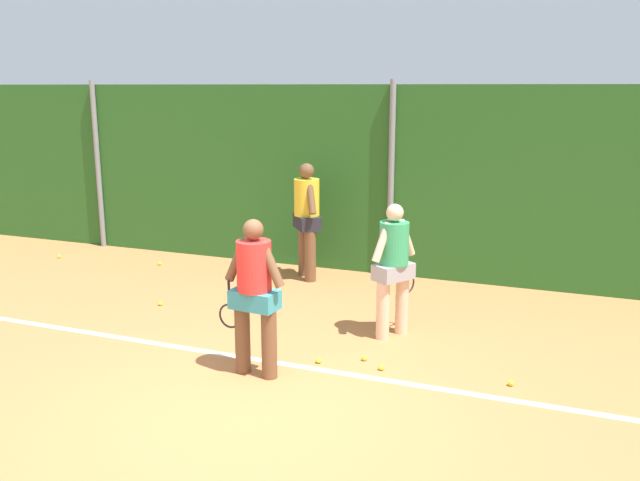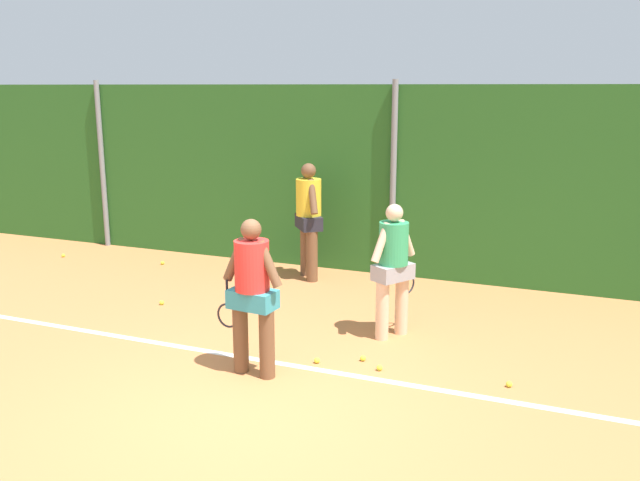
{
  "view_description": "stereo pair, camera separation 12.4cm",
  "coord_description": "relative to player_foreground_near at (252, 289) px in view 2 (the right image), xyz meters",
  "views": [
    {
      "loc": [
        2.86,
        -5.47,
        3.14
      ],
      "look_at": [
        -0.25,
        2.55,
        1.14
      ],
      "focal_mm": 37.57,
      "sensor_mm": 36.0,
      "label": 1
    },
    {
      "loc": [
        2.97,
        -5.43,
        3.14
      ],
      "look_at": [
        -0.25,
        2.55,
        1.14
      ],
      "focal_mm": 37.57,
      "sensor_mm": 36.0,
      "label": 2
    }
  ],
  "objects": [
    {
      "name": "ground_plane",
      "position": [
        0.31,
        0.82,
        -0.99
      ],
      "size": [
        31.52,
        31.52,
        0.0
      ],
      "primitive_type": "plane",
      "color": "#C67542"
    },
    {
      "name": "hedge_fence_backdrop",
      "position": [
        0.31,
        4.57,
        0.59
      ],
      "size": [
        20.49,
        0.25,
        3.16
      ],
      "primitive_type": "cube",
      "color": "#286023",
      "rests_on": "ground_plane"
    },
    {
      "name": "fence_post_left",
      "position": [
        -5.6,
        4.4,
        0.63
      ],
      "size": [
        0.1,
        0.1,
        3.24
      ],
      "primitive_type": "cylinder",
      "color": "gray",
      "rests_on": "ground_plane"
    },
    {
      "name": "fence_post_center",
      "position": [
        0.31,
        4.4,
        0.63
      ],
      "size": [
        0.1,
        0.1,
        3.24
      ],
      "primitive_type": "cylinder",
      "color": "gray",
      "rests_on": "ground_plane"
    },
    {
      "name": "court_baseline_paint",
      "position": [
        0.31,
        0.36,
        -0.98
      ],
      "size": [
        14.97,
        0.1,
        0.01
      ],
      "primitive_type": "cube",
      "color": "white",
      "rests_on": "ground_plane"
    },
    {
      "name": "player_foreground_near",
      "position": [
        0.0,
        0.0,
        0.0
      ],
      "size": [
        0.82,
        0.38,
        1.76
      ],
      "rotation": [
        0.0,
        0.0,
        3.05
      ],
      "color": "brown",
      "rests_on": "ground_plane"
    },
    {
      "name": "player_midcourt",
      "position": [
        1.1,
        1.71,
        -0.03
      ],
      "size": [
        0.51,
        0.73,
        1.72
      ],
      "rotation": [
        0.0,
        0.0,
        1.03
      ],
      "color": "beige",
      "rests_on": "ground_plane"
    },
    {
      "name": "player_backcourt_far",
      "position": [
        -0.92,
        3.76,
        0.09
      ],
      "size": [
        0.61,
        0.66,
        1.92
      ],
      "rotation": [
        0.0,
        0.0,
        2.25
      ],
      "color": "brown",
      "rests_on": "ground_plane"
    },
    {
      "name": "tennis_ball_0",
      "position": [
        1.27,
        0.61,
        -0.96
      ],
      "size": [
        0.07,
        0.07,
        0.07
      ],
      "primitive_type": "sphere",
      "color": "#CCDB33",
      "rests_on": "ground_plane"
    },
    {
      "name": "tennis_ball_1",
      "position": [
        0.54,
        0.54,
        -0.96
      ],
      "size": [
        0.07,
        0.07,
        0.07
      ],
      "primitive_type": "sphere",
      "color": "#CCDB33",
      "rests_on": "ground_plane"
    },
    {
      "name": "tennis_ball_4",
      "position": [
        2.68,
        0.72,
        -0.96
      ],
      "size": [
        0.07,
        0.07,
        0.07
      ],
      "primitive_type": "sphere",
      "color": "#CCDB33",
      "rests_on": "ground_plane"
    },
    {
      "name": "tennis_ball_6",
      "position": [
        1.01,
        0.8,
        -0.96
      ],
      "size": [
        0.07,
        0.07,
        0.07
      ],
      "primitive_type": "sphere",
      "color": "#CCDB33",
      "rests_on": "ground_plane"
    },
    {
      "name": "tennis_ball_7",
      "position": [
        -2.38,
        1.64,
        -0.96
      ],
      "size": [
        0.07,
        0.07,
        0.07
      ],
      "primitive_type": "sphere",
      "color": "#CCDB33",
      "rests_on": "ground_plane"
    },
    {
      "name": "tennis_ball_8",
      "position": [
        -3.7,
        3.56,
        -0.96
      ],
      "size": [
        0.07,
        0.07,
        0.07
      ],
      "primitive_type": "sphere",
      "color": "#CCDB33",
      "rests_on": "ground_plane"
    },
    {
      "name": "tennis_ball_9",
      "position": [
        -5.74,
        3.31,
        -0.96
      ],
      "size": [
        0.07,
        0.07,
        0.07
      ],
      "primitive_type": "sphere",
      "color": "#CCDB33",
      "rests_on": "ground_plane"
    }
  ]
}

